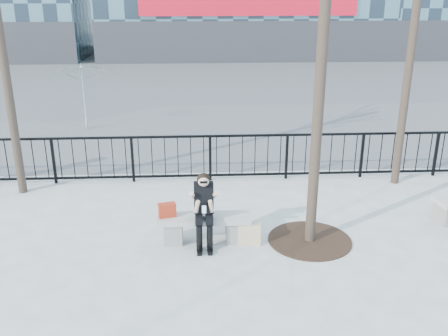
{
  "coord_description": "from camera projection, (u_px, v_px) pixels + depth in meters",
  "views": [
    {
      "loc": [
        -0.09,
        -8.01,
        4.33
      ],
      "look_at": [
        0.4,
        0.8,
        1.1
      ],
      "focal_mm": 40.0,
      "sensor_mm": 36.0,
      "label": 1
    }
  ],
  "objects": [
    {
      "name": "handbag",
      "position": [
        167.0,
        210.0,
        8.77
      ],
      "size": [
        0.33,
        0.21,
        0.25
      ],
      "primitive_type": "cube",
      "rotation": [
        0.0,
        0.0,
        0.24
      ],
      "color": "#A52914",
      "rests_on": "bench_main"
    },
    {
      "name": "shopping_bag",
      "position": [
        249.0,
        234.0,
        8.83
      ],
      "size": [
        0.44,
        0.23,
        0.4
      ],
      "primitive_type": "cube",
      "rotation": [
        0.0,
        0.0,
        -0.18
      ],
      "color": "beige",
      "rests_on": "ground"
    },
    {
      "name": "ground",
      "position": [
        204.0,
        241.0,
        9.0
      ],
      "size": [
        120.0,
        120.0,
        0.0
      ],
      "primitive_type": "plane",
      "color": "gray",
      "rests_on": "ground"
    },
    {
      "name": "street_surface",
      "position": [
        198.0,
        85.0,
        23.06
      ],
      "size": [
        60.0,
        23.0,
        0.01
      ],
      "primitive_type": "cube",
      "color": "#474747",
      "rests_on": "ground"
    },
    {
      "name": "vendor_umbrella",
      "position": [
        84.0,
        97.0,
        15.59
      ],
      "size": [
        2.8,
        2.83,
        2.11
      ],
      "primitive_type": "imported",
      "rotation": [
        0.0,
        0.0,
        0.24
      ],
      "color": "gold",
      "rests_on": "ground"
    },
    {
      "name": "tree_grate",
      "position": [
        310.0,
        240.0,
        9.0
      ],
      "size": [
        1.5,
        1.5,
        0.02
      ],
      "primitive_type": "cylinder",
      "color": "black",
      "rests_on": "ground"
    },
    {
      "name": "bench_main",
      "position": [
        204.0,
        226.0,
        8.9
      ],
      "size": [
        1.65,
        0.46,
        0.49
      ],
      "color": "slate",
      "rests_on": "ground"
    },
    {
      "name": "railing",
      "position": [
        202.0,
        158.0,
        11.62
      ],
      "size": [
        14.0,
        0.06,
        1.1
      ],
      "color": "black",
      "rests_on": "ground"
    },
    {
      "name": "seated_woman",
      "position": [
        204.0,
        211.0,
        8.62
      ],
      "size": [
        0.5,
        0.64,
        1.34
      ],
      "color": "black",
      "rests_on": "ground"
    }
  ]
}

